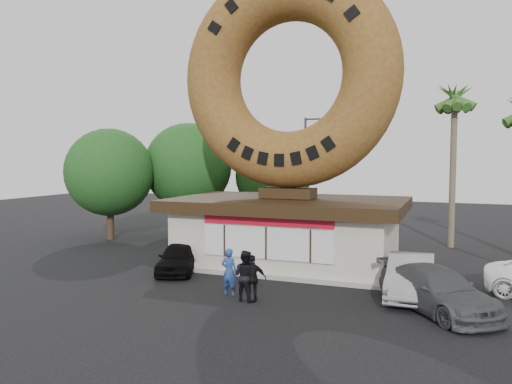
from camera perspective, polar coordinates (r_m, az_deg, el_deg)
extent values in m
plane|color=black|center=(19.57, -1.87, -11.72)|extent=(90.00, 90.00, 0.00)
cube|color=beige|center=(24.75, 3.67, -4.84)|extent=(10.00, 6.00, 3.00)
cube|color=#999993|center=(25.01, 3.66, -8.07)|extent=(10.60, 6.60, 0.15)
cube|color=#3F3F3F|center=(24.56, 3.69, -1.27)|extent=(10.00, 6.00, 0.10)
cube|color=black|center=(24.56, 3.69, -1.38)|extent=(11.20, 7.20, 0.55)
cube|color=silver|center=(21.90, 1.20, -5.86)|extent=(6.00, 0.12, 1.40)
cube|color=red|center=(21.73, 1.19, -3.27)|extent=(6.00, 0.10, 0.45)
cube|color=black|center=(24.52, 3.69, -0.10)|extent=(2.60, 1.40, 0.50)
torus|color=olive|center=(24.76, 3.75, 13.02)|extent=(10.77, 2.75, 10.77)
cylinder|color=#473321|center=(34.92, -7.71, -2.04)|extent=(0.44, 0.44, 3.30)
sphere|color=#1D4418|center=(34.73, -7.76, 2.89)|extent=(6.00, 6.00, 6.00)
cylinder|color=#473321|center=(34.48, 1.94, -2.45)|extent=(0.44, 0.44, 2.86)
sphere|color=#1D4418|center=(34.29, 1.95, 1.87)|extent=(5.20, 5.20, 5.20)
cylinder|color=#473321|center=(33.54, -16.31, -2.60)|extent=(0.44, 0.44, 3.08)
sphere|color=#1D4418|center=(33.34, -16.40, 2.19)|extent=(5.60, 5.60, 5.60)
cylinder|color=#726651|center=(31.29, 21.57, 2.25)|extent=(0.36, 0.36, 9.00)
cylinder|color=#59595E|center=(34.63, 5.63, 1.83)|extent=(0.18, 0.18, 8.00)
cylinder|color=#59595E|center=(34.47, 7.13, 8.29)|extent=(1.80, 0.12, 0.12)
cube|color=#59595E|center=(34.25, 8.60, 8.22)|extent=(0.45, 0.20, 0.12)
imported|color=navy|center=(19.40, -3.08, -9.09)|extent=(0.68, 0.46, 1.82)
imported|color=black|center=(18.62, -1.27, -9.53)|extent=(1.01, 0.83, 1.89)
imported|color=black|center=(18.53, -0.40, -9.84)|extent=(1.10, 0.71, 1.73)
imported|color=black|center=(23.41, -8.91, -7.46)|extent=(2.83, 4.24, 1.34)
imported|color=#959499|center=(20.11, 17.27, -9.17)|extent=(1.80, 4.80, 1.56)
imported|color=#4E5253|center=(18.54, 20.00, -10.48)|extent=(4.82, 5.29, 1.48)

